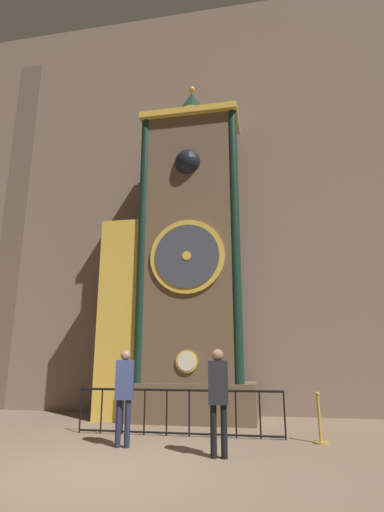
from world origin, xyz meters
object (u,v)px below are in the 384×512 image
visitor_near (124,388)px  stanchion_post (320,427)px  clock_tower (181,264)px  visitor_far (218,391)px

visitor_near → stanchion_post: bearing=2.7°
visitor_near → clock_tower: bearing=70.4°
visitor_near → visitor_far: same height
visitor_far → stanchion_post: 2.53m
visitor_near → stanchion_post: visitor_near is taller
clock_tower → visitor_far: 5.30m
visitor_near → visitor_far: size_ratio=1.00×
visitor_near → stanchion_post: 3.94m
visitor_far → stanchion_post: (1.82, 1.58, -0.76)m
clock_tower → stanchion_post: clock_tower is taller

